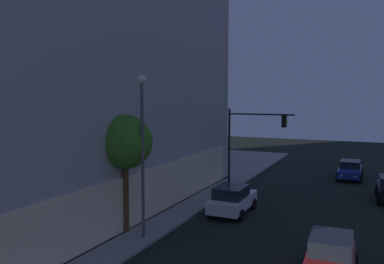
# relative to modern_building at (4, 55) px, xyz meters

# --- Properties ---
(modern_building) EXTENTS (29.00, 21.49, 20.09)m
(modern_building) POSITION_rel_modern_building_xyz_m (0.00, 0.00, 0.00)
(modern_building) COLOR #4C4C51
(modern_building) RESTS_ON ground
(traffic_light_far_corner) EXTENTS (0.53, 5.33, 6.17)m
(traffic_light_far_corner) POSITION_rel_modern_building_xyz_m (11.22, -13.42, -5.62)
(traffic_light_far_corner) COLOR black
(traffic_light_far_corner) RESTS_ON sidewalk_corner
(street_lamp_sidewalk) EXTENTS (0.44, 0.44, 8.10)m
(street_lamp_sidewalk) POSITION_rel_modern_building_xyz_m (-2.03, -11.98, -4.74)
(street_lamp_sidewalk) COLOR #515151
(street_lamp_sidewalk) RESTS_ON sidewalk_corner
(sidewalk_tree) EXTENTS (2.83, 2.83, 6.15)m
(sidewalk_tree) POSITION_rel_modern_building_xyz_m (-1.64, -10.69, -5.12)
(sidewalk_tree) COLOR brown
(sidewalk_tree) RESTS_ON sidewalk_corner
(car_red) EXTENTS (4.20, 2.16, 1.63)m
(car_red) POSITION_rel_modern_building_xyz_m (-2.29, -20.88, -9.14)
(car_red) COLOR maroon
(car_red) RESTS_ON ground
(car_white) EXTENTS (4.43, 2.21, 1.74)m
(car_white) POSITION_rel_modern_building_xyz_m (4.31, -14.47, -9.09)
(car_white) COLOR silver
(car_white) RESTS_ON ground
(car_blue) EXTENTS (4.81, 2.08, 1.57)m
(car_blue) POSITION_rel_modern_building_xyz_m (18.72, -20.53, -9.15)
(car_blue) COLOR navy
(car_blue) RESTS_ON ground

